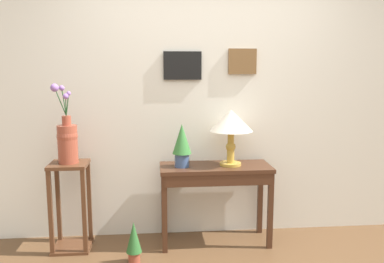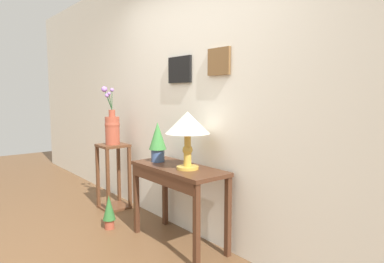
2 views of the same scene
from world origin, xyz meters
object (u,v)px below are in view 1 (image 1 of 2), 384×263
table_lamp (231,123)px  potted_plant_floor (134,241)px  console_table (216,179)px  pedestal_stand_left (71,206)px  flower_vase_tall (67,139)px  potted_plant_on_console (182,143)px

table_lamp → potted_plant_floor: table_lamp is taller
console_table → pedestal_stand_left: (-1.29, 0.01, -0.22)m
console_table → table_lamp: (0.14, 0.02, 0.50)m
pedestal_stand_left → potted_plant_floor: pedestal_stand_left is taller
pedestal_stand_left → flower_vase_tall: (-0.00, -0.00, 0.61)m
table_lamp → flower_vase_tall: 1.44m
console_table → pedestal_stand_left: 1.31m
console_table → table_lamp: size_ratio=1.99×
potted_plant_on_console → pedestal_stand_left: (-0.99, 0.01, -0.55)m
flower_vase_tall → potted_plant_floor: bearing=-30.4°
flower_vase_tall → potted_plant_on_console: bearing=-0.4°
potted_plant_on_console → potted_plant_floor: 0.92m
console_table → potted_plant_floor: bearing=-156.0°
potted_plant_floor → flower_vase_tall: bearing=149.6°
potted_plant_on_console → pedestal_stand_left: bearing=179.5°
console_table → flower_vase_tall: 1.35m
flower_vase_tall → table_lamp: bearing=0.5°
table_lamp → potted_plant_floor: size_ratio=1.40×
console_table → potted_plant_floor: console_table is taller
pedestal_stand_left → flower_vase_tall: bearing=-131.7°
pedestal_stand_left → table_lamp: bearing=0.5°
flower_vase_tall → pedestal_stand_left: bearing=48.3°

